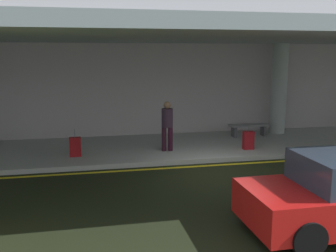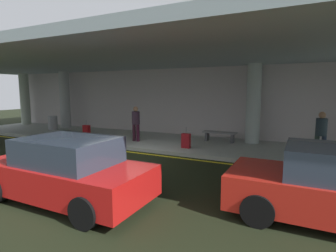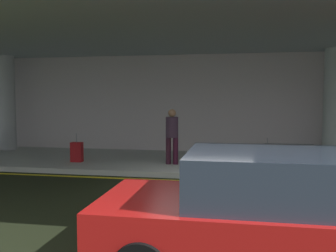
% 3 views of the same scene
% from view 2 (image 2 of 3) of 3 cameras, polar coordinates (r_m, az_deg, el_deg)
% --- Properties ---
extents(ground_plane, '(60.00, 60.00, 0.00)m').
position_cam_2_polar(ground_plane, '(10.73, -8.59, -6.48)').
color(ground_plane, black).
extents(sidewalk, '(26.00, 4.20, 0.15)m').
position_cam_2_polar(sidewalk, '(13.31, -0.90, -3.34)').
color(sidewalk, '#A6ABA6').
rests_on(sidewalk, ground).
extents(lane_stripe_yellow, '(26.00, 0.14, 0.01)m').
position_cam_2_polar(lane_stripe_yellow, '(11.32, -6.45, -5.68)').
color(lane_stripe_yellow, yellow).
rests_on(lane_stripe_yellow, ground).
extents(support_column_far_left, '(0.65, 0.65, 3.65)m').
position_cam_2_polar(support_column_far_left, '(22.16, -28.04, 5.05)').
color(support_column_far_left, '#A6B29F').
rests_on(support_column_far_left, sidewalk).
extents(support_column_left_mid, '(0.65, 0.65, 3.65)m').
position_cam_2_polar(support_column_left_mid, '(19.05, -20.99, 5.18)').
color(support_column_left_mid, '#A1A6A7').
rests_on(support_column_left_mid, sidewalk).
extents(support_column_center, '(0.65, 0.65, 3.65)m').
position_cam_2_polar(support_column_center, '(13.05, 17.63, 4.50)').
color(support_column_center, '#9FABA6').
rests_on(support_column_center, sidewalk).
extents(ceiling_overhang, '(28.00, 13.20, 0.30)m').
position_cam_2_polar(ceiling_overhang, '(12.71, -2.01, 13.70)').
color(ceiling_overhang, '#8D9DA0').
rests_on(ceiling_overhang, support_column_far_left).
extents(terminal_back_wall, '(26.00, 0.30, 3.80)m').
position_cam_2_polar(terminal_back_wall, '(15.12, 3.03, 4.91)').
color(terminal_back_wall, '#B6ADAD').
rests_on(terminal_back_wall, ground).
extents(car_red, '(4.10, 1.92, 1.50)m').
position_cam_2_polar(car_red, '(6.81, -20.56, -8.85)').
color(car_red, red).
rests_on(car_red, ground).
extents(traveler_with_luggage, '(0.38, 0.38, 1.68)m').
position_cam_2_polar(traveler_with_luggage, '(13.02, -6.83, 0.99)').
color(traveler_with_luggage, black).
rests_on(traveler_with_luggage, sidewalk).
extents(person_waiting_for_ride, '(0.38, 0.38, 1.68)m').
position_cam_2_polar(person_waiting_for_ride, '(11.13, 29.66, -1.04)').
color(person_waiting_for_ride, '#22342D').
rests_on(person_waiting_for_ride, sidewalk).
extents(suitcase_upright_primary, '(0.36, 0.22, 0.90)m').
position_cam_2_polar(suitcase_upright_primary, '(14.88, -16.85, -1.00)').
color(suitcase_upright_primary, maroon).
rests_on(suitcase_upright_primary, sidewalk).
extents(suitcase_upright_secondary, '(0.36, 0.22, 0.90)m').
position_cam_2_polar(suitcase_upright_secondary, '(11.49, 3.83, -3.12)').
color(suitcase_upright_secondary, maroon).
rests_on(suitcase_upright_secondary, sidewalk).
extents(bench_metal, '(1.60, 0.50, 0.48)m').
position_cam_2_polar(bench_metal, '(13.08, 10.87, -1.77)').
color(bench_metal, slate).
rests_on(bench_metal, sidewalk).
extents(trash_bin_steel, '(0.56, 0.56, 0.85)m').
position_cam_2_polar(trash_bin_steel, '(18.41, -23.19, 0.64)').
color(trash_bin_steel, gray).
rests_on(trash_bin_steel, sidewalk).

